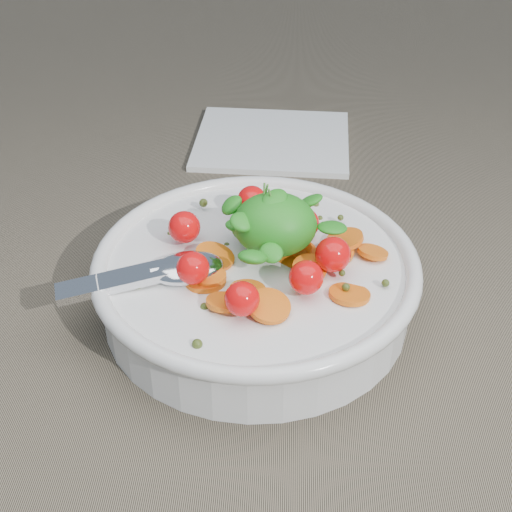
{
  "coord_description": "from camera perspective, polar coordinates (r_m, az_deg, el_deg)",
  "views": [
    {
      "loc": [
        -0.0,
        -0.43,
        0.35
      ],
      "look_at": [
        -0.02,
        -0.03,
        0.05
      ],
      "focal_mm": 50.0,
      "sensor_mm": 36.0,
      "label": 1
    }
  ],
  "objects": [
    {
      "name": "napkin",
      "position": [
        0.76,
        1.31,
        9.23
      ],
      "size": [
        0.16,
        0.15,
        0.01
      ],
      "primitive_type": "cube",
      "rotation": [
        0.0,
        0.0,
        -0.04
      ],
      "color": "white",
      "rests_on": "ground"
    },
    {
      "name": "bowl",
      "position": [
        0.52,
        0.03,
        -1.86
      ],
      "size": [
        0.25,
        0.24,
        0.1
      ],
      "color": "white",
      "rests_on": "ground"
    },
    {
      "name": "ground",
      "position": [
        0.56,
        2.29,
        -2.58
      ],
      "size": [
        6.0,
        6.0,
        0.0
      ],
      "primitive_type": "plane",
      "color": "#796C56",
      "rests_on": "ground"
    }
  ]
}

